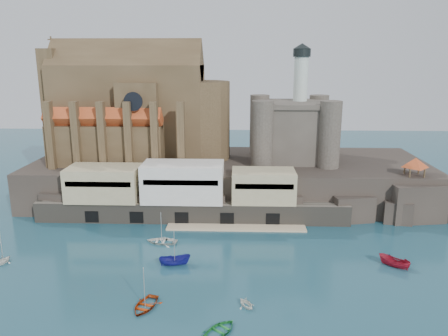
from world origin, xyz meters
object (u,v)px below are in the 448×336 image
boat_1 (246,306)px  castle_keep (292,128)px  boat_2 (175,265)px  pavilion (415,164)px  church (137,112)px  boat_0 (145,307)px

boat_1 → castle_keep: bearing=44.9°
castle_keep → boat_2: 51.13m
castle_keep → boat_1: (-12.32, -53.73, -18.31)m
pavilion → boat_1: bearing=-134.7°
castle_keep → boat_1: bearing=-102.9°
boat_1 → boat_2: bearing=101.8°
castle_keep → boat_2: bearing=-121.4°
church → castle_keep: size_ratio=1.60×
pavilion → boat_0: 67.38m
pavilion → boat_1: pavilion is taller
church → pavilion: bearing=-13.5°
castle_keep → boat_2: (-24.83, -40.77, -18.31)m
castle_keep → pavilion: size_ratio=4.58×
church → boat_0: bearing=-76.8°
boat_0 → pavilion: bearing=52.1°
church → boat_1: church is taller
boat_1 → pavilion: bearing=13.1°
boat_2 → church: bearing=10.7°
castle_keep → pavilion: bearing=-30.2°
pavilion → church: bearing=166.5°
castle_keep → pavilion: 30.50m
castle_keep → boat_1: size_ratio=9.05×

